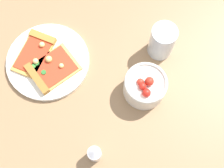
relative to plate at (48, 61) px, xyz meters
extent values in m
plane|color=#93704C|center=(0.02, 0.06, -0.01)|extent=(2.40, 2.40, 0.00)
cylinder|color=white|center=(0.00, 0.00, 0.00)|extent=(0.24, 0.24, 0.01)
cube|color=#E5B256|center=(0.03, 0.00, 0.01)|extent=(0.11, 0.14, 0.01)
cube|color=#A36B2D|center=(0.04, -0.05, 0.02)|extent=(0.10, 0.03, 0.02)
cube|color=red|center=(0.03, 0.00, 0.02)|extent=(0.10, 0.12, 0.00)
sphere|color=#EAD172|center=(0.01, 0.00, 0.02)|extent=(0.02, 0.02, 0.02)
sphere|color=#F2D87F|center=(0.04, 0.02, 0.02)|extent=(0.01, 0.01, 0.01)
cylinder|color=#2D722D|center=(0.03, -0.03, 0.02)|extent=(0.01, 0.01, 0.00)
cube|color=gold|center=(-0.03, -0.02, 0.01)|extent=(0.14, 0.15, 0.01)
cube|color=#B77A33|center=(-0.07, 0.02, 0.01)|extent=(0.08, 0.06, 0.02)
cube|color=red|center=(-0.03, -0.02, 0.02)|extent=(0.12, 0.13, 0.00)
sphere|color=#F2D87F|center=(-0.01, -0.03, 0.02)|extent=(0.02, 0.02, 0.02)
sphere|color=#F2D87F|center=(-0.04, 0.01, 0.02)|extent=(0.02, 0.02, 0.02)
cylinder|color=#388433|center=(0.00, -0.04, 0.02)|extent=(0.01, 0.01, 0.00)
cylinder|color=#2D722D|center=(0.00, -0.03, 0.02)|extent=(0.01, 0.01, 0.00)
cylinder|color=white|center=(0.21, 0.19, 0.03)|extent=(0.11, 0.11, 0.07)
torus|color=white|center=(0.21, 0.19, 0.06)|extent=(0.11, 0.11, 0.01)
sphere|color=red|center=(0.24, 0.17, 0.06)|extent=(0.02, 0.02, 0.02)
sphere|color=red|center=(0.21, 0.17, 0.06)|extent=(0.02, 0.02, 0.02)
sphere|color=red|center=(0.22, 0.17, 0.06)|extent=(0.02, 0.02, 0.02)
sphere|color=red|center=(0.22, 0.19, 0.07)|extent=(0.02, 0.02, 0.02)
cylinder|color=silver|center=(0.13, 0.29, 0.05)|extent=(0.07, 0.07, 0.11)
cylinder|color=black|center=(0.13, 0.29, 0.04)|extent=(0.06, 0.06, 0.08)
cube|color=white|center=(0.15, 0.29, 0.07)|extent=(0.02, 0.02, 0.02)
cube|color=white|center=(0.13, 0.28, 0.07)|extent=(0.03, 0.03, 0.02)
cylinder|color=silver|center=(0.30, -0.02, 0.02)|extent=(0.03, 0.03, 0.06)
cone|color=silver|center=(0.30, -0.02, 0.06)|extent=(0.03, 0.03, 0.01)
camera|label=1|loc=(0.39, -0.02, 0.79)|focal=48.45mm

